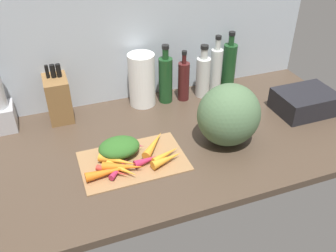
% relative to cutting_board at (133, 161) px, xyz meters
% --- Properties ---
extents(ground_plane, '(1.70, 0.80, 0.03)m').
position_rel_cutting_board_xyz_m(ground_plane, '(0.15, 0.09, -0.02)').
color(ground_plane, '#47382B').
extents(wall_back, '(1.70, 0.03, 0.60)m').
position_rel_cutting_board_xyz_m(wall_back, '(0.15, 0.48, 0.30)').
color(wall_back, '#ADB7C1').
rests_on(wall_back, ground_plane).
extents(cutting_board, '(0.38, 0.24, 0.01)m').
position_rel_cutting_board_xyz_m(cutting_board, '(0.00, 0.00, 0.00)').
color(cutting_board, '#997047').
rests_on(cutting_board, ground_plane).
extents(carrot_0, '(0.13, 0.06, 0.03)m').
position_rel_cutting_board_xyz_m(carrot_0, '(0.11, -0.06, 0.02)').
color(carrot_0, orange).
rests_on(carrot_0, cutting_board).
extents(carrot_1, '(0.14, 0.10, 0.03)m').
position_rel_cutting_board_xyz_m(carrot_1, '(-0.00, 0.08, 0.02)').
color(carrot_1, '#B2264C').
rests_on(carrot_1, cutting_board).
extents(carrot_2, '(0.12, 0.05, 0.03)m').
position_rel_cutting_board_xyz_m(carrot_2, '(0.05, -0.04, 0.02)').
color(carrot_2, '#B2264C').
rests_on(carrot_2, cutting_board).
extents(carrot_3, '(0.11, 0.10, 0.02)m').
position_rel_cutting_board_xyz_m(carrot_3, '(-0.09, -0.05, 0.01)').
color(carrot_3, red).
rests_on(carrot_3, cutting_board).
extents(carrot_4, '(0.09, 0.10, 0.02)m').
position_rel_cutting_board_xyz_m(carrot_4, '(-0.06, -0.04, 0.01)').
color(carrot_4, '#B2264C').
rests_on(carrot_4, cutting_board).
extents(carrot_5, '(0.10, 0.11, 0.03)m').
position_rel_cutting_board_xyz_m(carrot_5, '(-0.06, -0.05, 0.02)').
color(carrot_5, orange).
rests_on(carrot_5, cutting_board).
extents(carrot_6, '(0.12, 0.07, 0.03)m').
position_rel_cutting_board_xyz_m(carrot_6, '(0.12, -0.03, 0.02)').
color(carrot_6, orange).
rests_on(carrot_6, cutting_board).
extents(carrot_7, '(0.13, 0.14, 0.03)m').
position_rel_cutting_board_xyz_m(carrot_7, '(0.09, 0.04, 0.02)').
color(carrot_7, orange).
rests_on(carrot_7, cutting_board).
extents(carrot_8, '(0.15, 0.09, 0.03)m').
position_rel_cutting_board_xyz_m(carrot_8, '(-0.05, -0.05, 0.02)').
color(carrot_8, orange).
rests_on(carrot_8, cutting_board).
extents(carrot_9, '(0.13, 0.11, 0.03)m').
position_rel_cutting_board_xyz_m(carrot_9, '(-0.06, -0.01, 0.02)').
color(carrot_9, orange).
rests_on(carrot_9, cutting_board).
extents(carrot_10, '(0.17, 0.04, 0.03)m').
position_rel_cutting_board_xyz_m(carrot_10, '(-0.10, -0.05, 0.02)').
color(carrot_10, orange).
rests_on(carrot_10, cutting_board).
extents(carrot_greens_pile, '(0.15, 0.12, 0.06)m').
position_rel_cutting_board_xyz_m(carrot_greens_pile, '(-0.04, 0.05, 0.04)').
color(carrot_greens_pile, '#2D6023').
rests_on(carrot_greens_pile, cutting_board).
extents(winter_squash, '(0.24, 0.22, 0.24)m').
position_rel_cutting_board_xyz_m(winter_squash, '(0.38, -0.00, 0.12)').
color(winter_squash, '#4C6B47').
rests_on(winter_squash, ground_plane).
extents(knife_block, '(0.10, 0.14, 0.24)m').
position_rel_cutting_board_xyz_m(knife_block, '(-0.21, 0.39, 0.09)').
color(knife_block, brown).
rests_on(knife_block, ground_plane).
extents(paper_towel_roll, '(0.12, 0.12, 0.24)m').
position_rel_cutting_board_xyz_m(paper_towel_roll, '(0.16, 0.39, 0.12)').
color(paper_towel_roll, white).
rests_on(paper_towel_roll, ground_plane).
extents(bottle_0, '(0.06, 0.06, 0.27)m').
position_rel_cutting_board_xyz_m(bottle_0, '(0.26, 0.37, 0.11)').
color(bottle_0, '#19421E').
rests_on(bottle_0, ground_plane).
extents(bottle_1, '(0.05, 0.05, 0.24)m').
position_rel_cutting_board_xyz_m(bottle_1, '(0.35, 0.36, 0.09)').
color(bottle_1, '#471919').
rests_on(bottle_1, ground_plane).
extents(bottle_2, '(0.06, 0.06, 0.25)m').
position_rel_cutting_board_xyz_m(bottle_2, '(0.44, 0.36, 0.10)').
color(bottle_2, silver).
rests_on(bottle_2, ground_plane).
extents(bottle_3, '(0.06, 0.06, 0.28)m').
position_rel_cutting_board_xyz_m(bottle_3, '(0.52, 0.39, 0.11)').
color(bottle_3, silver).
rests_on(bottle_3, ground_plane).
extents(bottle_4, '(0.07, 0.07, 0.27)m').
position_rel_cutting_board_xyz_m(bottle_4, '(0.61, 0.41, 0.11)').
color(bottle_4, '#19421E').
rests_on(bottle_4, ground_plane).
extents(dish_rack, '(0.25, 0.19, 0.09)m').
position_rel_cutting_board_xyz_m(dish_rack, '(0.80, 0.08, 0.04)').
color(dish_rack, black).
rests_on(dish_rack, ground_plane).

